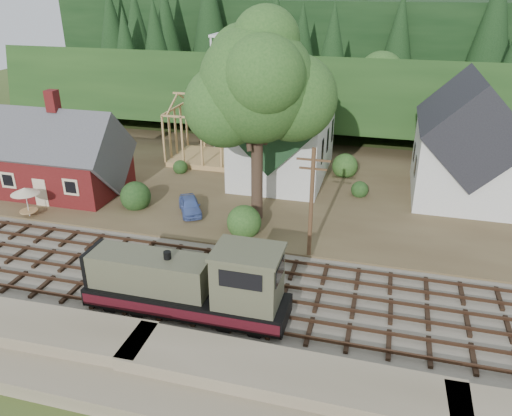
% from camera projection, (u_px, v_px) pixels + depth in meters
% --- Properties ---
extents(ground, '(140.00, 140.00, 0.00)m').
position_uv_depth(ground, '(186.00, 283.00, 31.79)').
color(ground, '#384C1E').
rests_on(ground, ground).
extents(embankment, '(64.00, 5.00, 1.60)m').
position_uv_depth(embankment, '(120.00, 377.00, 24.33)').
color(embankment, '#7F7259').
rests_on(embankment, ground).
extents(railroad_bed, '(64.00, 11.00, 0.16)m').
position_uv_depth(railroad_bed, '(186.00, 282.00, 31.76)').
color(railroad_bed, '#726B5B').
rests_on(railroad_bed, ground).
extents(village_flat, '(64.00, 26.00, 0.30)m').
position_uv_depth(village_flat, '(258.00, 181.00, 47.53)').
color(village_flat, brown).
rests_on(village_flat, ground).
extents(hillside, '(70.00, 28.96, 12.74)m').
position_uv_depth(hillside, '(303.00, 120.00, 68.66)').
color(hillside, '#1E3F19').
rests_on(hillside, ground).
extents(ridge, '(80.00, 20.00, 12.00)m').
position_uv_depth(ridge, '(320.00, 96.00, 82.70)').
color(ridge, black).
rests_on(ridge, ground).
extents(depot, '(10.80, 7.41, 9.00)m').
position_uv_depth(depot, '(63.00, 160.00, 43.87)').
color(depot, '#551313').
rests_on(depot, village_flat).
extents(church, '(8.40, 15.17, 13.00)m').
position_uv_depth(church, '(284.00, 127.00, 46.43)').
color(church, silver).
rests_on(church, village_flat).
extents(farmhouse, '(8.40, 10.80, 10.60)m').
position_uv_depth(farmhouse, '(467.00, 145.00, 42.20)').
color(farmhouse, silver).
rests_on(farmhouse, village_flat).
extents(timber_frame, '(8.20, 6.20, 6.99)m').
position_uv_depth(timber_frame, '(212.00, 133.00, 51.15)').
color(timber_frame, tan).
rests_on(timber_frame, village_flat).
extents(lattice_tower, '(3.20, 3.20, 12.12)m').
position_uv_depth(lattice_tower, '(228.00, 57.00, 53.60)').
color(lattice_tower, silver).
rests_on(lattice_tower, village_flat).
extents(big_tree, '(10.90, 8.40, 14.70)m').
position_uv_depth(big_tree, '(260.00, 93.00, 35.87)').
color(big_tree, '#38281E').
rests_on(big_tree, village_flat).
extents(telegraph_pole_near, '(2.20, 0.28, 8.00)m').
position_uv_depth(telegraph_pole_near, '(311.00, 202.00, 32.94)').
color(telegraph_pole_near, '#4C331E').
rests_on(telegraph_pole_near, ground).
extents(locomotive, '(11.55, 2.89, 4.63)m').
position_uv_depth(locomotive, '(193.00, 286.00, 27.89)').
color(locomotive, black).
rests_on(locomotive, railroad_bed).
extents(car_blue, '(3.25, 4.12, 1.31)m').
position_uv_depth(car_blue, '(190.00, 205.00, 40.47)').
color(car_blue, '#5C78C5').
rests_on(car_blue, village_flat).
extents(car_green, '(4.00, 1.74, 1.28)m').
position_uv_depth(car_green, '(5.00, 180.00, 45.59)').
color(car_green, '#7FAE78').
rests_on(car_green, village_flat).
extents(patio_set, '(2.19, 2.19, 2.44)m').
position_uv_depth(patio_set, '(25.00, 192.00, 39.34)').
color(patio_set, silver).
rests_on(patio_set, village_flat).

